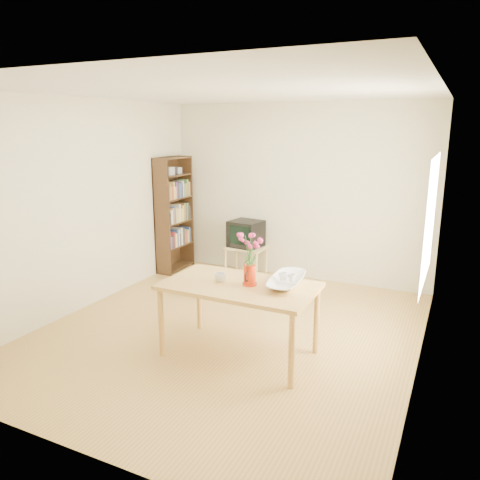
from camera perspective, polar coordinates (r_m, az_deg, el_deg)
The scene contains 11 objects.
room at distance 4.97m, azimuth -1.17°, elevation 2.62°, with size 4.50×4.50×4.50m.
table at distance 4.63m, azimuth -0.09°, elevation -6.29°, with size 1.50×0.86×0.75m.
tv_stand at distance 7.21m, azimuth 0.73°, elevation -1.34°, with size 0.60×0.45×0.46m.
bookshelf at distance 7.47m, azimuth -8.00°, elevation 2.63°, with size 0.28×0.70×1.80m.
pitcher at distance 4.55m, azimuth 1.18°, elevation -4.37°, with size 0.14×0.21×0.21m.
flowers at distance 4.47m, azimuth 1.19°, elevation -1.10°, with size 0.24×0.24×0.33m, color #D83376, non-canonical shape.
mug at distance 4.67m, azimuth -2.46°, elevation -4.59°, with size 0.11×0.11×0.09m, color white.
bowl at distance 4.55m, azimuth 5.74°, elevation -2.86°, with size 0.46×0.46×0.43m, color white.
teacup_a at distance 4.57m, azimuth 5.26°, elevation -3.29°, with size 0.07×0.07×0.07m, color white.
teacup_b at distance 4.57m, azimuth 6.35°, elevation -3.40°, with size 0.07×0.07×0.06m, color white.
television at distance 7.15m, azimuth 0.78°, elevation 0.84°, with size 0.51×0.49×0.40m.
Camera 1 is at (2.23, -4.35, 2.26)m, focal length 35.00 mm.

